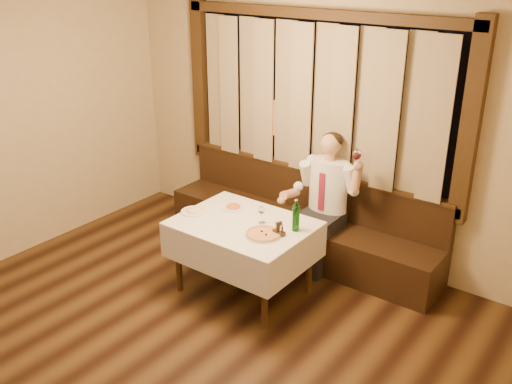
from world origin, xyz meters
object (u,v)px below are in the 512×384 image
Objects in this scene: pizza at (263,234)px; cruet_caddy at (279,230)px; pasta_red at (233,205)px; green_bottle at (296,217)px; pasta_cream at (194,209)px; dining_table at (243,232)px; banquette at (300,226)px; seated_man at (325,192)px.

cruet_caddy reaches higher than pizza.
pasta_red is 0.76× the size of green_bottle.
green_bottle is at bearing -3.01° from pasta_red.
pizza is 0.34m from green_bottle.
dining_table is at bearing 11.78° from pasta_cream.
pizza is at bearing -74.73° from banquette.
pasta_cream is (-0.84, -0.00, 0.02)m from pizza.
green_bottle is 0.21× the size of seated_man.
pizza is 0.23× the size of seated_man.
banquette reaches higher than pizza.
seated_man reaches higher than pizza.
pizza is at bearing -27.19° from pasta_red.
banquette is 1.08m from dining_table.
banquette is 1.26m from pizza.
dining_table is at bearing -162.45° from green_bottle.
pasta_cream is 1.95× the size of cruet_caddy.
dining_table is 9.76× the size of cruet_caddy.
banquette is 13.73× the size of pasta_red.
seated_man reaches higher than pasta_red.
green_bottle is at bearing -60.76° from banquette.
green_bottle is (1.02, 0.26, 0.10)m from pasta_cream.
dining_table is at bearing -34.99° from pasta_red.
banquette reaches higher than pasta_red.
green_bottle is at bearing 80.59° from cruet_caddy.
seated_man is at bearing 69.99° from dining_table.
pizza is (0.31, -1.13, 0.46)m from banquette.
pizza is at bearing -122.32° from cruet_caddy.
banquette is 10.39× the size of green_bottle.
banquette is at bearing 71.51° from pasta_red.
banquette is 2.52× the size of dining_table.
pasta_red is 1.79× the size of cruet_caddy.
pasta_red is (-0.28, 0.19, 0.14)m from dining_table.
green_bottle is (0.18, 0.26, 0.12)m from pizza.
seated_man is (0.34, 0.93, 0.19)m from dining_table.
banquette is at bearing 90.00° from dining_table.
dining_table is at bearing 160.91° from pizza.
pizza is at bearing -124.35° from green_bottle.
pasta_cream is at bearing -115.05° from banquette.
pasta_red is 0.77m from green_bottle.
pasta_cream is at bearing -159.13° from cruet_caddy.
green_bottle is (0.76, -0.04, 0.10)m from pasta_red.
seated_man reaches higher than cruet_caddy.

